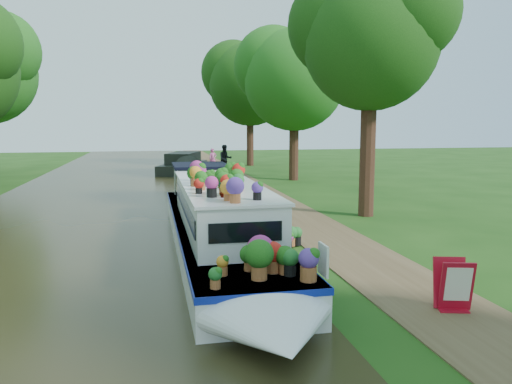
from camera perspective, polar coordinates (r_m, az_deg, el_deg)
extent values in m
plane|color=#193E0F|center=(14.91, 3.76, -5.33)|extent=(100.00, 100.00, 0.00)
cube|color=black|center=(14.52, -19.82, -6.10)|extent=(10.00, 100.00, 0.02)
cube|color=brown|center=(15.27, 8.12, -5.02)|extent=(2.20, 100.00, 0.03)
cube|color=white|center=(13.72, -4.55, -4.79)|extent=(2.20, 12.00, 0.75)
cube|color=#102399|center=(13.66, -4.57, -3.50)|extent=(2.24, 12.04, 0.12)
cube|color=white|center=(12.77, -4.13, -1.62)|extent=(1.80, 7.00, 1.05)
cube|color=white|center=(12.69, -4.16, 0.85)|extent=(1.90, 7.10, 0.06)
cube|color=black|center=(12.91, -0.13, -1.16)|extent=(0.03, 6.40, 0.38)
cube|color=black|center=(12.67, -8.22, -1.41)|extent=(0.03, 6.40, 0.38)
cube|color=black|center=(17.73, -6.40, 3.02)|extent=(1.90, 2.40, 0.10)
cube|color=white|center=(8.70, 7.70, -7.68)|extent=(0.04, 0.45, 0.55)
imported|color=#195316|center=(10.23, -3.84, 0.37)|extent=(0.22, 0.19, 0.36)
imported|color=#195316|center=(12.45, -2.08, 1.67)|extent=(0.27, 0.27, 0.35)
cylinder|color=#321A10|center=(18.69, 12.62, 4.22)|extent=(0.56, 0.56, 4.55)
sphere|color=#13390E|center=(18.87, 12.99, 16.29)|extent=(4.80, 4.80, 4.80)
sphere|color=#13390E|center=(18.83, 16.87, 19.15)|extent=(3.60, 3.60, 3.60)
sphere|color=#13390E|center=(19.44, 9.60, 18.27)|extent=(3.84, 3.84, 3.84)
cylinder|color=#321A10|center=(30.22, 4.35, 5.01)|extent=(0.56, 0.56, 3.85)
sphere|color=#195316|center=(30.29, 4.43, 12.64)|extent=(6.00, 6.00, 6.00)
sphere|color=#195316|center=(29.92, 7.24, 14.97)|extent=(4.50, 4.50, 4.50)
sphere|color=#195316|center=(31.12, 1.97, 14.19)|extent=(4.80, 4.80, 4.80)
cylinder|color=#321A10|center=(40.78, -0.67, 5.99)|extent=(0.56, 0.56, 4.20)
sphere|color=#13390E|center=(40.88, -0.68, 12.18)|extent=(6.60, 6.60, 6.60)
sphere|color=#13390E|center=(40.32, 1.49, 14.13)|extent=(4.95, 4.95, 4.95)
sphere|color=#13390E|center=(41.89, -2.60, 13.43)|extent=(5.28, 5.28, 5.28)
sphere|color=#195316|center=(38.47, -27.23, 14.19)|extent=(5.25, 5.25, 5.25)
cube|color=black|center=(35.37, -8.32, 2.79)|extent=(3.97, 6.85, 0.65)
cube|color=black|center=(34.78, -8.29, 3.88)|extent=(2.72, 4.12, 0.76)
cube|color=#A60B1E|center=(9.99, 21.47, -12.27)|extent=(0.61, 0.54, 0.03)
cube|color=#A60B1E|center=(9.76, 21.97, -9.96)|extent=(0.62, 0.38, 0.93)
cube|color=#A60B1E|center=(9.93, 21.24, -9.61)|extent=(0.62, 0.38, 0.93)
cube|color=white|center=(9.71, 22.11, -9.76)|extent=(0.48, 0.27, 0.65)
imported|color=#EC618A|center=(36.86, -4.97, 3.78)|extent=(0.65, 0.52, 1.57)
imported|color=black|center=(34.67, -3.54, 3.82)|extent=(0.99, 0.81, 1.92)
imported|color=#366C20|center=(16.15, 2.64, -3.49)|extent=(0.48, 0.45, 0.44)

